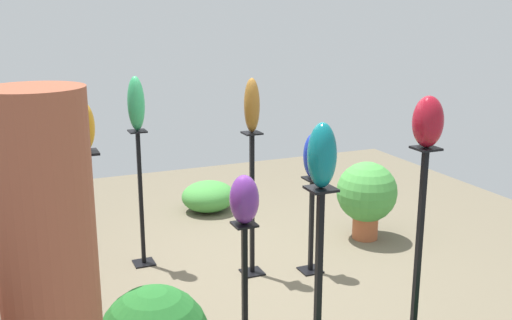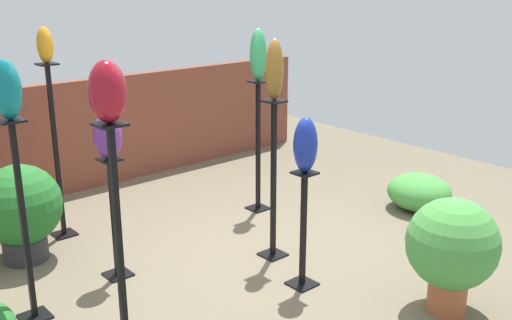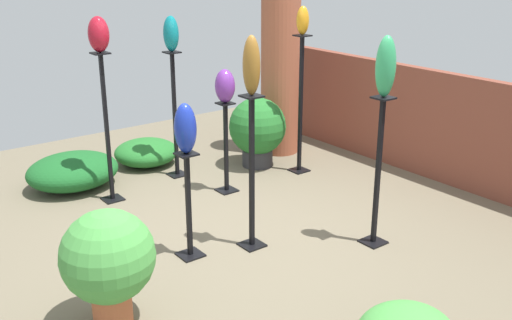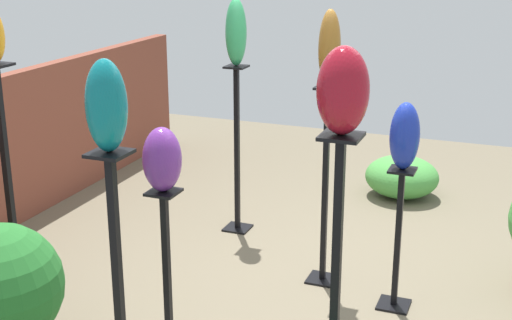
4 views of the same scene
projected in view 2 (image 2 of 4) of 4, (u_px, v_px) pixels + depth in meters
ground_plane at (263, 259)px, 5.11m from camera, size 8.00×8.00×0.00m
brick_wall_back at (108, 131)px, 6.85m from camera, size 5.60×0.12×1.23m
pedestal_amber at (57, 159)px, 5.37m from camera, size 0.20×0.20×1.60m
pedestal_bronze at (274, 187)px, 4.99m from camera, size 0.20×0.20×1.36m
pedestal_jade at (258, 152)px, 6.03m from camera, size 0.20×0.20×1.34m
pedestal_cobalt at (303, 235)px, 4.56m from camera, size 0.20×0.20×0.93m
pedestal_teal at (25, 231)px, 4.04m from camera, size 0.20×0.20×1.44m
pedestal_ruby at (120, 261)px, 3.50m from camera, size 0.20×0.20×1.55m
pedestal_violet at (114, 224)px, 4.70m from camera, size 0.20×0.20×0.99m
art_vase_amber at (45, 45)px, 5.07m from camera, size 0.14×0.14×0.31m
art_vase_bronze at (275, 70)px, 4.70m from camera, size 0.15×0.14×0.49m
art_vase_jade at (258, 55)px, 5.74m from camera, size 0.17×0.16×0.50m
art_vase_cobalt at (305, 145)px, 4.35m from camera, size 0.18×0.18×0.41m
art_vase_teal at (7, 90)px, 3.75m from camera, size 0.18×0.17×0.38m
art_vase_ruby at (107, 92)px, 3.21m from camera, size 0.21×0.20×0.34m
art_vase_violet at (108, 136)px, 4.49m from camera, size 0.22×0.20×0.35m
potted_plant_front_right at (452, 247)px, 4.18m from camera, size 0.65×0.65×0.85m
potted_plant_front_left at (21, 209)px, 4.97m from camera, size 0.68×0.68×0.84m
foliage_bed_east at (419, 192)px, 6.15m from camera, size 0.62×0.66×0.37m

